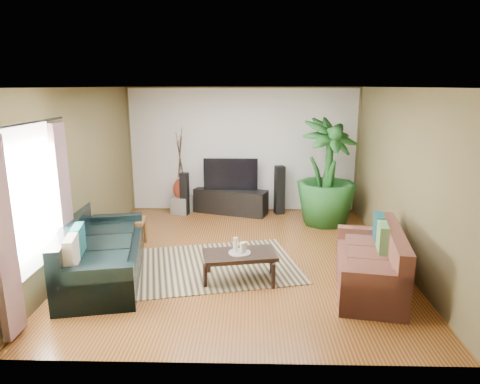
{
  "coord_description": "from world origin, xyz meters",
  "views": [
    {
      "loc": [
        0.17,
        -6.52,
        2.72
      ],
      "look_at": [
        0.0,
        0.2,
        1.05
      ],
      "focal_mm": 32.0,
      "sensor_mm": 36.0,
      "label": 1
    }
  ],
  "objects_px": {
    "pedestal": "(182,205)",
    "side_table": "(132,233)",
    "sofa_left": "(104,248)",
    "speaker_left": "(185,194)",
    "television": "(231,174)",
    "tv_stand": "(231,201)",
    "speaker_right": "(280,190)",
    "potted_plant": "(327,172)",
    "sofa_right": "(369,259)",
    "coffee_table": "(240,267)",
    "vase": "(181,189)"
  },
  "relations": [
    {
      "from": "sofa_right",
      "to": "tv_stand",
      "type": "xyz_separation_m",
      "value": [
        -2.06,
        3.53,
        -0.16
      ]
    },
    {
      "from": "vase",
      "to": "tv_stand",
      "type": "bearing_deg",
      "value": 1.53
    },
    {
      "from": "tv_stand",
      "to": "pedestal",
      "type": "relative_size",
      "value": 4.26
    },
    {
      "from": "sofa_left",
      "to": "speaker_right",
      "type": "height_order",
      "value": "speaker_right"
    },
    {
      "from": "sofa_left",
      "to": "television",
      "type": "relative_size",
      "value": 2.02
    },
    {
      "from": "television",
      "to": "pedestal",
      "type": "relative_size",
      "value": 3.13
    },
    {
      "from": "sofa_left",
      "to": "sofa_right",
      "type": "xyz_separation_m",
      "value": [
        3.77,
        -0.3,
        0.0
      ]
    },
    {
      "from": "sofa_right",
      "to": "coffee_table",
      "type": "distance_m",
      "value": 1.8
    },
    {
      "from": "television",
      "to": "tv_stand",
      "type": "bearing_deg",
      "value": 180.0
    },
    {
      "from": "speaker_right",
      "to": "pedestal",
      "type": "xyz_separation_m",
      "value": [
        -2.14,
        -0.03,
        -0.34
      ]
    },
    {
      "from": "television",
      "to": "side_table",
      "type": "xyz_separation_m",
      "value": [
        -1.63,
        -2.04,
        -0.63
      ]
    },
    {
      "from": "sofa_right",
      "to": "coffee_table",
      "type": "relative_size",
      "value": 1.76
    },
    {
      "from": "sofa_right",
      "to": "television",
      "type": "relative_size",
      "value": 1.55
    },
    {
      "from": "pedestal",
      "to": "speaker_left",
      "type": "bearing_deg",
      "value": -47.71
    },
    {
      "from": "coffee_table",
      "to": "pedestal",
      "type": "xyz_separation_m",
      "value": [
        -1.36,
        3.32,
        -0.02
      ]
    },
    {
      "from": "side_table",
      "to": "sofa_left",
      "type": "bearing_deg",
      "value": -93.74
    },
    {
      "from": "speaker_left",
      "to": "pedestal",
      "type": "relative_size",
      "value": 2.46
    },
    {
      "from": "sofa_right",
      "to": "vase",
      "type": "relative_size",
      "value": 3.79
    },
    {
      "from": "sofa_right",
      "to": "pedestal",
      "type": "xyz_separation_m",
      "value": [
        -3.14,
        3.5,
        -0.24
      ]
    },
    {
      "from": "potted_plant",
      "to": "speaker_left",
      "type": "bearing_deg",
      "value": 169.22
    },
    {
      "from": "sofa_right",
      "to": "speaker_left",
      "type": "bearing_deg",
      "value": -128.26
    },
    {
      "from": "pedestal",
      "to": "side_table",
      "type": "distance_m",
      "value": 2.09
    },
    {
      "from": "sofa_right",
      "to": "coffee_table",
      "type": "xyz_separation_m",
      "value": [
        -1.78,
        0.18,
        -0.22
      ]
    },
    {
      "from": "television",
      "to": "speaker_left",
      "type": "distance_m",
      "value": 1.08
    },
    {
      "from": "sofa_left",
      "to": "speaker_left",
      "type": "distance_m",
      "value": 3.18
    },
    {
      "from": "sofa_left",
      "to": "tv_stand",
      "type": "bearing_deg",
      "value": -39.3
    },
    {
      "from": "sofa_right",
      "to": "television",
      "type": "xyz_separation_m",
      "value": [
        -2.06,
        3.53,
        0.45
      ]
    },
    {
      "from": "sofa_left",
      "to": "pedestal",
      "type": "height_order",
      "value": "sofa_left"
    },
    {
      "from": "side_table",
      "to": "sofa_right",
      "type": "bearing_deg",
      "value": -21.88
    },
    {
      "from": "sofa_left",
      "to": "sofa_right",
      "type": "bearing_deg",
      "value": -105.97
    },
    {
      "from": "potted_plant",
      "to": "sofa_left",
      "type": "bearing_deg",
      "value": -145.14
    },
    {
      "from": "tv_stand",
      "to": "television",
      "type": "height_order",
      "value": "television"
    },
    {
      "from": "sofa_right",
      "to": "vase",
      "type": "height_order",
      "value": "sofa_right"
    },
    {
      "from": "coffee_table",
      "to": "television",
      "type": "distance_m",
      "value": 3.42
    },
    {
      "from": "speaker_left",
      "to": "side_table",
      "type": "distance_m",
      "value": 2.03
    },
    {
      "from": "tv_stand",
      "to": "sofa_left",
      "type": "bearing_deg",
      "value": -99.95
    },
    {
      "from": "sofa_left",
      "to": "side_table",
      "type": "height_order",
      "value": "sofa_left"
    },
    {
      "from": "vase",
      "to": "sofa_left",
      "type": "bearing_deg",
      "value": -101.11
    },
    {
      "from": "sofa_right",
      "to": "speaker_right",
      "type": "height_order",
      "value": "speaker_right"
    },
    {
      "from": "speaker_right",
      "to": "potted_plant",
      "type": "xyz_separation_m",
      "value": [
        0.88,
        -0.69,
        0.53
      ]
    },
    {
      "from": "tv_stand",
      "to": "speaker_right",
      "type": "relative_size",
      "value": 1.5
    },
    {
      "from": "television",
      "to": "vase",
      "type": "height_order",
      "value": "television"
    },
    {
      "from": "speaker_left",
      "to": "speaker_right",
      "type": "distance_m",
      "value": 2.05
    },
    {
      "from": "potted_plant",
      "to": "pedestal",
      "type": "xyz_separation_m",
      "value": [
        -3.02,
        0.66,
        -0.87
      ]
    },
    {
      "from": "tv_stand",
      "to": "side_table",
      "type": "relative_size",
      "value": 3.25
    },
    {
      "from": "speaker_left",
      "to": "potted_plant",
      "type": "height_order",
      "value": "potted_plant"
    },
    {
      "from": "side_table",
      "to": "potted_plant",
      "type": "bearing_deg",
      "value": 20.86
    },
    {
      "from": "speaker_right",
      "to": "side_table",
      "type": "distance_m",
      "value": 3.39
    },
    {
      "from": "speaker_right",
      "to": "potted_plant",
      "type": "relative_size",
      "value": 0.5
    },
    {
      "from": "coffee_table",
      "to": "tv_stand",
      "type": "height_order",
      "value": "tv_stand"
    }
  ]
}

